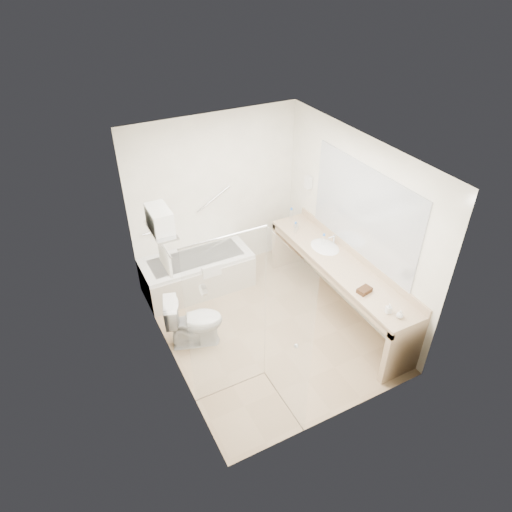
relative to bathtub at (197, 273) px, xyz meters
name	(u,v)px	position (x,y,z in m)	size (l,w,h in m)	color
floor	(266,327)	(0.50, -1.24, -0.28)	(3.20, 3.20, 0.00)	tan
ceiling	(269,154)	(0.50, -1.24, 2.22)	(2.60, 3.20, 0.10)	silver
wall_back	(215,197)	(0.50, 0.36, 0.97)	(2.60, 0.10, 2.50)	white
wall_front	(347,335)	(0.50, -2.84, 0.97)	(2.60, 0.10, 2.50)	white
wall_left	(164,282)	(-0.80, -1.24, 0.97)	(0.10, 3.20, 2.50)	white
wall_right	(354,226)	(1.80, -1.24, 0.97)	(0.10, 3.20, 2.50)	white
bathtub	(197,273)	(0.00, 0.00, 0.00)	(1.60, 0.73, 0.59)	silver
grab_bar_short	(156,231)	(-0.45, 0.32, 0.67)	(0.03, 0.03, 0.40)	silver
grab_bar_long	(213,199)	(0.45, 0.32, 0.97)	(0.03, 0.03, 0.60)	silver
shower_enclosure	(256,327)	(-0.13, -2.16, 0.79)	(0.96, 0.91, 2.11)	silver
towel_shelf	(160,226)	(-0.67, -0.89, 1.48)	(0.24, 0.55, 0.81)	silver
vanity_counter	(338,275)	(1.52, -1.39, 0.36)	(0.55, 2.70, 0.95)	tan
sink	(325,249)	(1.55, -0.99, 0.54)	(0.40, 0.52, 0.14)	silver
faucet	(334,239)	(1.70, -0.99, 0.65)	(0.03, 0.03, 0.14)	silver
mirror	(363,211)	(1.79, -1.39, 1.27)	(0.02, 2.00, 1.20)	#B0B5BC
hairdryer_unit	(308,182)	(1.75, -0.19, 1.17)	(0.08, 0.10, 0.18)	silver
toilet	(194,321)	(-0.45, -1.06, 0.08)	(0.41, 0.73, 0.71)	silver
amenity_basket	(364,290)	(1.41, -2.03, 0.60)	(0.17, 0.12, 0.06)	#3F2916
soap_bottle_a	(388,311)	(1.42, -2.45, 0.60)	(0.06, 0.13, 0.06)	silver
soap_bottle_b	(400,315)	(1.48, -2.58, 0.61)	(0.08, 0.10, 0.08)	silver
water_bottle_left	(323,241)	(1.54, -0.96, 0.67)	(0.06, 0.06, 0.20)	silver
water_bottle_mid	(295,228)	(1.38, -0.48, 0.66)	(0.06, 0.06, 0.18)	silver
water_bottle_right	(291,215)	(1.51, -0.14, 0.67)	(0.06, 0.06, 0.21)	silver
drinking_glass_near	(297,227)	(1.45, -0.41, 0.62)	(0.07, 0.07, 0.09)	silver
drinking_glass_far	(296,224)	(1.47, -0.34, 0.62)	(0.06, 0.06, 0.08)	silver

